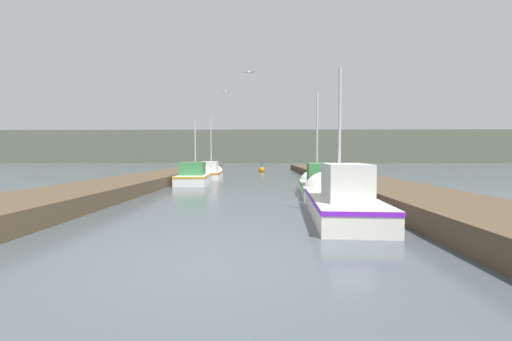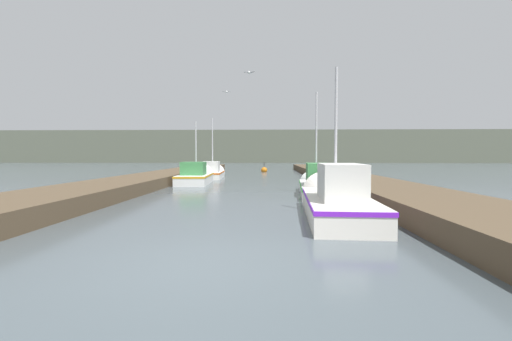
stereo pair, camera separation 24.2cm
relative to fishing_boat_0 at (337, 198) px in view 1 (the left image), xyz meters
The scene contains 14 objects.
ground_plane 5.66m from the fishing_boat_0, 121.11° to the right, with size 200.00×200.00×0.00m.
dock_left 14.05m from the fishing_boat_0, 127.38° to the left, with size 2.97×40.00×0.54m.
dock_right 11.49m from the fishing_boat_0, 76.42° to the left, with size 2.97×40.00×0.54m.
distant_shore_ridge 69.12m from the fishing_boat_0, 92.42° to the left, with size 120.00×16.00×6.89m.
fishing_boat_0 is the anchor object (origin of this frame).
fishing_boat_1 4.98m from the fishing_boat_0, 87.76° to the left, with size 1.71×5.83×4.74m.
fishing_boat_2 11.96m from the fishing_boat_0, 120.76° to the left, with size 1.89×5.20×4.13m.
fishing_boat_3 16.14m from the fishing_boat_0, 111.44° to the left, with size 1.65×4.99×4.77m.
mooring_piling_0 4.72m from the fishing_boat_0, 76.67° to the left, with size 0.34×0.34×1.07m.
mooring_piling_1 9.39m from the fishing_boat_0, 82.49° to the left, with size 0.35×0.35×1.11m.
mooring_piling_2 15.98m from the fishing_boat_0, 115.65° to the left, with size 0.28×0.28×0.94m.
channel_buoy 23.70m from the fishing_boat_0, 95.38° to the left, with size 0.61×0.61×1.11m.
seagull_lead 13.95m from the fishing_boat_0, 110.51° to the left, with size 0.56×0.30×0.12m.
seagull_1 9.09m from the fishing_boat_0, 112.11° to the left, with size 0.56×0.30×0.12m.
Camera 1 is at (0.77, -5.07, 1.67)m, focal length 24.00 mm.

